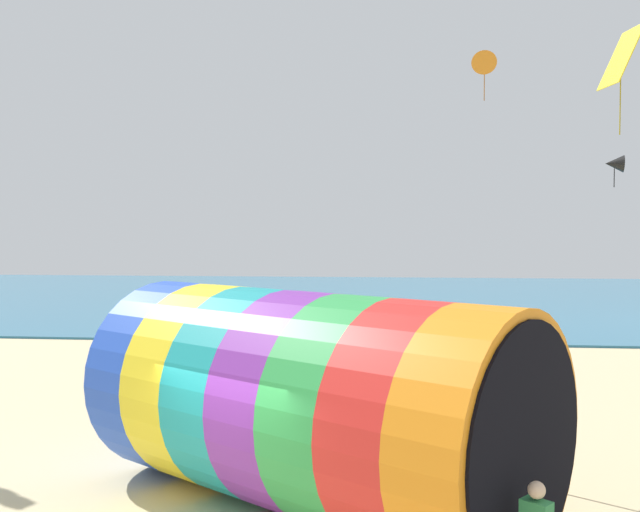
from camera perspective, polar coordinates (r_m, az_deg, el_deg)
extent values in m
cube|color=teal|center=(49.64, 2.61, -3.30)|extent=(120.00, 40.00, 0.10)
cylinder|color=blue|center=(14.66, -10.96, -9.32)|extent=(3.01, 3.68, 3.70)
cylinder|color=yellow|center=(13.83, -8.02, -9.99)|extent=(3.01, 3.68, 3.70)
cylinder|color=teal|center=(13.04, -4.70, -10.73)|extent=(3.01, 3.68, 3.70)
cylinder|color=purple|center=(12.30, -0.95, -11.51)|extent=(3.01, 3.68, 3.70)
cylinder|color=green|center=(11.62, 3.28, -12.32)|extent=(3.01, 3.68, 3.70)
cylinder|color=red|center=(11.01, 8.04, -13.16)|extent=(3.01, 3.68, 3.70)
cylinder|color=orange|center=(10.49, 13.35, -13.98)|extent=(3.01, 3.68, 3.70)
cylinder|color=black|center=(10.25, 16.32, -14.39)|extent=(1.97, 2.85, 3.41)
sphere|color=beige|center=(9.58, 16.94, -17.48)|extent=(0.22, 0.22, 0.22)
cube|color=yellow|center=(20.98, 22.94, 14.45)|extent=(0.95, 1.30, 1.57)
cylinder|color=olive|center=(20.75, 22.89, 11.27)|extent=(0.03, 0.03, 1.71)
cone|color=orange|center=(28.11, 13.02, 14.54)|extent=(1.07, 1.17, 1.04)
cylinder|color=#8F4F12|center=(27.96, 13.01, 13.02)|extent=(0.03, 0.03, 1.01)
cone|color=black|center=(27.24, 22.49, 6.84)|extent=(0.72, 0.70, 0.63)
cylinder|color=black|center=(27.20, 22.47, 5.80)|extent=(0.03, 0.03, 0.66)
cylinder|color=#383D56|center=(17.98, 8.21, -11.75)|extent=(0.24, 0.24, 0.88)
cube|color=#232328|center=(17.81, 8.22, -9.34)|extent=(0.42, 0.35, 0.66)
sphere|color=#9E7051|center=(17.73, 8.23, -7.85)|extent=(0.24, 0.24, 0.24)
cylinder|color=silver|center=(14.22, 14.61, -11.72)|extent=(0.05, 0.05, 2.73)
cone|color=purple|center=(14.02, 15.55, -7.00)|extent=(0.45, 0.36, 0.36)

